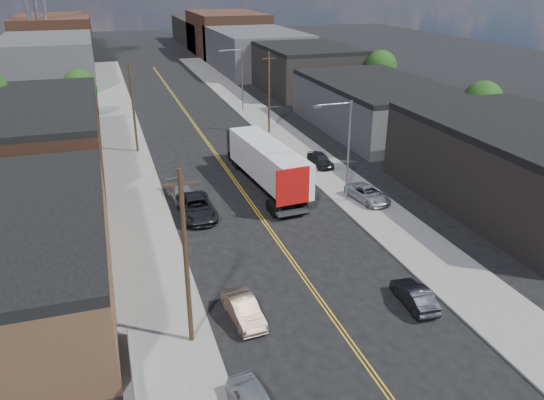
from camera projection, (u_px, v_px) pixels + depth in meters
ground at (188, 116)px, 74.91m from camera, size 260.00×260.00×0.00m
centerline at (210, 146)px, 61.77m from camera, size 0.32×120.00×0.01m
sidewalk_left at (126, 153)px, 59.07m from camera, size 5.00×140.00×0.15m
sidewalk_right at (287, 138)px, 64.42m from camera, size 5.00×140.00×0.15m
warehouse_tan at (5, 255)px, 31.95m from camera, size 12.00×22.00×5.60m
warehouse_brown at (38, 134)px, 54.53m from camera, size 12.00×26.00×6.60m
industrial_right_a at (524, 166)px, 44.67m from camera, size 14.00×22.00×7.10m
industrial_right_b at (377, 105)px, 67.65m from camera, size 14.00×24.00×6.10m
industrial_right_c at (304, 68)px, 90.13m from camera, size 14.00×22.00×7.60m
skyline_left_a at (48, 59)px, 98.37m from camera, size 16.00×30.00×8.00m
skyline_right_a at (255, 50)px, 109.63m from camera, size 16.00×30.00×8.00m
skyline_left_b at (55, 39)px, 119.88m from camera, size 16.00×26.00×10.00m
skyline_right_b at (227, 34)px, 131.14m from camera, size 16.00×26.00×10.00m
skyline_left_c at (60, 37)px, 137.99m from camera, size 16.00×40.00×7.00m
skyline_right_c at (211, 32)px, 149.25m from camera, size 16.00×40.00×7.00m
streetlight_near at (345, 144)px, 44.30m from camera, size 3.39×0.25×9.00m
streetlight_far at (239, 75)px, 74.96m from camera, size 3.39×0.25×9.00m
utility_pole_left_near at (186, 259)px, 26.79m from camera, size 1.60×0.26×10.00m
utility_pole_left_far at (133, 107)px, 57.45m from camera, size 1.60×0.26×10.00m
utility_pole_right at (269, 92)px, 64.69m from camera, size 1.60×0.26×10.00m
tree_left_far at (80, 87)px, 70.95m from camera, size 4.35×4.20×6.97m
tree_right_near at (483, 103)px, 60.44m from camera, size 4.60×4.48×7.44m
tree_right_far at (381, 68)px, 81.35m from camera, size 4.85×4.76×7.91m
semi_truck at (263, 159)px, 49.53m from camera, size 3.97×17.01×4.41m
car_left_b at (243, 309)px, 30.39m from camera, size 1.84×4.29×1.38m
car_left_c at (196, 207)px, 43.40m from camera, size 2.76×5.92×1.64m
car_left_d at (182, 192)px, 46.68m from camera, size 2.53×5.11×1.43m
car_right_oncoming at (414, 296)px, 31.76m from camera, size 1.63×4.03×1.30m
car_right_lot_a at (368, 194)px, 46.14m from camera, size 2.93×5.03×1.32m
car_right_lot_c at (320, 159)px, 54.63m from camera, size 1.76×4.12×1.39m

